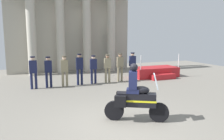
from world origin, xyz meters
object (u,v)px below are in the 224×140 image
(officer_in_row_5, at_px, (108,66))
(officer_in_row_6, at_px, (120,65))
(officer_in_row_3, at_px, (80,67))
(officer_in_row_7, at_px, (132,64))
(officer_in_row_2, at_px, (65,69))
(reviewing_stand, at_px, (155,72))
(officer_in_row_4, at_px, (93,67))
(officer_in_row_0, at_px, (33,70))
(officer_in_row_1, at_px, (48,69))
(motorcycle_with_rider, at_px, (134,97))

(officer_in_row_5, relative_size, officer_in_row_6, 0.98)
(officer_in_row_3, xyz_separation_m, officer_in_row_7, (3.27, -0.05, -0.01))
(officer_in_row_2, height_order, officer_in_row_7, officer_in_row_7)
(officer_in_row_7, bearing_deg, officer_in_row_5, 6.40)
(reviewing_stand, bearing_deg, officer_in_row_4, -173.78)
(officer_in_row_4, bearing_deg, officer_in_row_7, -174.98)
(reviewing_stand, xyz_separation_m, officer_in_row_5, (-3.65, -0.56, 0.67))
(officer_in_row_4, bearing_deg, officer_in_row_5, -177.62)
(officer_in_row_0, relative_size, officer_in_row_1, 1.03)
(officer_in_row_4, bearing_deg, officer_in_row_6, -172.66)
(officer_in_row_3, height_order, officer_in_row_6, officer_in_row_3)
(reviewing_stand, height_order, officer_in_row_4, officer_in_row_4)
(officer_in_row_4, relative_size, officer_in_row_5, 0.98)
(reviewing_stand, relative_size, officer_in_row_5, 1.81)
(officer_in_row_2, xyz_separation_m, officer_in_row_7, (4.13, 0.06, 0.04))
(officer_in_row_2, relative_size, officer_in_row_4, 1.02)
(officer_in_row_2, bearing_deg, motorcycle_with_rider, 108.77)
(reviewing_stand, distance_m, motorcycle_with_rider, 8.23)
(reviewing_stand, bearing_deg, officer_in_row_1, -175.52)
(officer_in_row_0, height_order, officer_in_row_6, officer_in_row_0)
(officer_in_row_0, distance_m, officer_in_row_4, 3.29)
(officer_in_row_2, xyz_separation_m, motorcycle_with_rider, (1.19, -5.89, -0.19))
(officer_in_row_4, xyz_separation_m, officer_in_row_7, (2.45, -0.10, 0.07))
(motorcycle_with_rider, bearing_deg, officer_in_row_6, 99.85)
(officer_in_row_2, distance_m, officer_in_row_7, 4.13)
(officer_in_row_0, xyz_separation_m, motorcycle_with_rider, (2.80, -5.93, -0.21))
(officer_in_row_1, bearing_deg, officer_in_row_4, -171.33)
(officer_in_row_7, bearing_deg, officer_in_row_3, 6.37)
(officer_in_row_7, bearing_deg, motorcycle_with_rider, 71.04)
(officer_in_row_0, height_order, officer_in_row_2, officer_in_row_0)
(officer_in_row_5, bearing_deg, officer_in_row_7, -173.60)
(officer_in_row_7, bearing_deg, officer_in_row_4, 5.02)
(officer_in_row_2, distance_m, officer_in_row_5, 2.52)
(reviewing_stand, height_order, officer_in_row_0, officer_in_row_0)
(officer_in_row_2, distance_m, officer_in_row_4, 1.69)
(officer_in_row_2, xyz_separation_m, officer_in_row_5, (2.52, 0.09, 0.00))
(officer_in_row_3, bearing_deg, reviewing_stand, -166.94)
(officer_in_row_7, relative_size, motorcycle_with_rider, 0.92)
(officer_in_row_0, xyz_separation_m, officer_in_row_2, (1.61, -0.04, -0.02))
(officer_in_row_3, relative_size, officer_in_row_4, 1.07)
(officer_in_row_7, bearing_deg, officer_in_row_6, 0.07)
(motorcycle_with_rider, bearing_deg, officer_in_row_3, 122.68)
(officer_in_row_1, relative_size, officer_in_row_5, 0.99)
(officer_in_row_3, height_order, motorcycle_with_rider, motorcycle_with_rider)
(reviewing_stand, height_order, officer_in_row_6, officer_in_row_6)
(reviewing_stand, distance_m, officer_in_row_1, 7.06)
(reviewing_stand, xyz_separation_m, officer_in_row_7, (-2.03, -0.59, 0.72))
(officer_in_row_4, bearing_deg, officer_in_row_2, 12.77)
(officer_in_row_1, bearing_deg, motorcycle_with_rider, 116.06)
(officer_in_row_6, relative_size, officer_in_row_7, 0.98)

